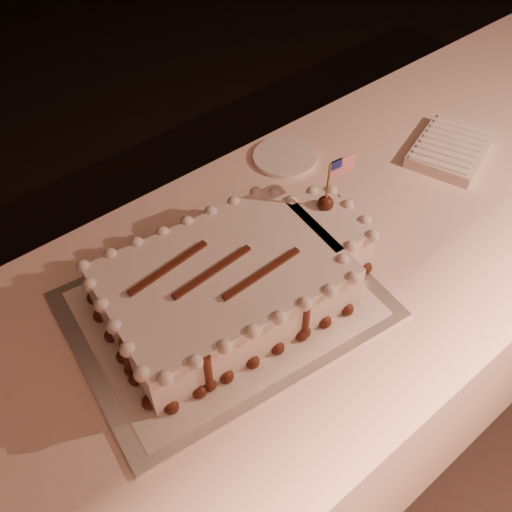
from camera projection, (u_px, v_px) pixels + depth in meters
banquet_table at (352, 316)px, 1.58m from camera, size 2.40×0.80×0.75m
cake_board at (225, 305)px, 1.13m from camera, size 0.63×0.51×0.01m
doily at (225, 303)px, 1.13m from camera, size 0.57×0.46×0.00m
sheet_cake at (238, 279)px, 1.10m from camera, size 0.57×0.37×0.22m
napkin_stack at (451, 149)px, 1.45m from camera, size 0.27×0.23×0.04m
side_plate at (285, 157)px, 1.45m from camera, size 0.16×0.16×0.01m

